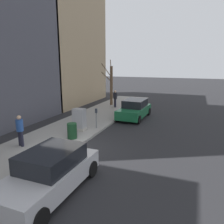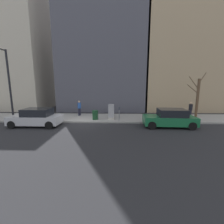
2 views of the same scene
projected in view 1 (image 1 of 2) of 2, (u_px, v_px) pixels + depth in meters
name	position (u px, v px, depth m)	size (l,w,h in m)	color
ground_plane	(76.00, 150.00, 11.40)	(120.00, 120.00, 0.00)	#232326
sidewalk	(44.00, 144.00, 12.09)	(4.00, 36.00, 0.15)	gray
parked_car_green	(134.00, 109.00, 17.90)	(2.06, 4.26, 1.52)	#196038
parked_car_silver	(50.00, 172.00, 7.57)	(1.95, 4.22, 1.52)	#B7B7BC
parking_meter	(96.00, 116.00, 14.54)	(0.14, 0.10, 1.35)	slate
utility_box	(79.00, 120.00, 14.16)	(0.83, 0.61, 1.43)	#A8A399
bare_tree	(111.00, 84.00, 22.52)	(0.97, 1.76, 4.65)	brown
trash_bin	(72.00, 131.00, 12.66)	(0.56, 0.56, 0.90)	#14381E
pedestrian_near_meter	(115.00, 98.00, 21.58)	(0.36, 0.36, 1.66)	#1E1E2D
pedestrian_midblock	(20.00, 129.00, 11.38)	(0.39, 0.36, 1.66)	#1E1E2D
office_tower_left	(45.00, 23.00, 24.17)	(10.25, 10.25, 17.44)	tan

